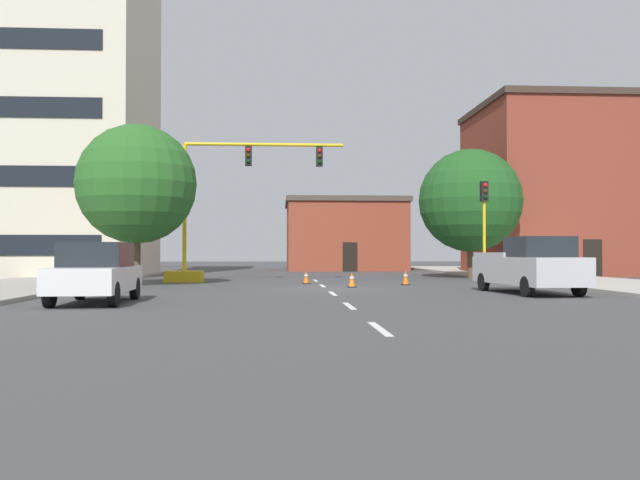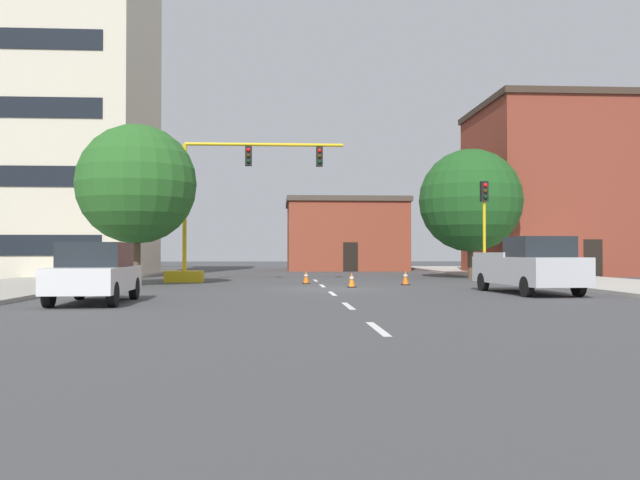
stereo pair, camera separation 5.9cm
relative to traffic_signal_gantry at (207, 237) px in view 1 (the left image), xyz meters
The scene contains 20 objects.
ground_plane 8.73m from the traffic_signal_gantry, 50.38° to the right, with size 160.00×160.00×0.00m, color #424244.
sidewalk_left 7.56m from the traffic_signal_gantry, 168.13° to the left, with size 6.00×56.00×0.14m, color #9E998E.
sidewalk_right 18.06m from the traffic_signal_gantry, ahead, with size 6.00×56.00×0.14m, color #B2ADA3.
lane_stripe_seg_0 21.32m from the traffic_signal_gantry, 75.28° to the right, with size 0.16×2.40×0.01m, color silver.
lane_stripe_seg_1 16.10m from the traffic_signal_gantry, 70.26° to the right, with size 0.16×2.40×0.01m, color silver.
lane_stripe_seg_2 11.15m from the traffic_signal_gantry, 60.47° to the right, with size 0.16×2.40×0.01m, color silver.
lane_stripe_seg_3 7.07m from the traffic_signal_gantry, 36.65° to the right, with size 0.16×2.40×0.01m, color silver.
lane_stripe_seg_4 6.01m from the traffic_signal_gantry, 15.49° to the left, with size 0.16×2.40×0.01m, color silver.
building_tall_left 16.87m from the traffic_signal_gantry, 142.78° to the left, with size 13.92×11.29×22.20m.
building_brick_center 23.97m from the traffic_signal_gantry, 68.22° to the left, with size 9.55×9.87×5.74m.
building_row_right 24.12m from the traffic_signal_gantry, 24.70° to the left, with size 10.37×10.33×11.08m.
traffic_signal_gantry is the anchor object (origin of this frame).
traffic_light_pole_right 13.38m from the traffic_signal_gantry, ahead, with size 0.32×0.47×4.80m.
tree_right_mid 14.99m from the traffic_signal_gantry, 16.03° to the left, with size 5.77×5.77×7.25m.
tree_left_near 4.89m from the traffic_signal_gantry, 127.75° to the right, with size 5.19×5.19×7.02m.
pickup_truck_silver 15.86m from the traffic_signal_gantry, 39.05° to the right, with size 2.46×5.55×1.99m.
sedan_white_near_left 13.69m from the traffic_signal_gantry, 97.41° to the right, with size 1.97×4.55×1.74m.
traffic_cone_roadside_a 5.53m from the traffic_signal_gantry, 23.13° to the right, with size 0.36×0.36×0.60m.
traffic_cone_roadside_b 8.66m from the traffic_signal_gantry, 39.48° to the right, with size 0.36×0.36×0.62m.
traffic_cone_roadside_c 9.96m from the traffic_signal_gantry, 21.18° to the right, with size 0.36×0.36×0.66m.
Camera 1 is at (-1.94, -26.85, 1.46)m, focal length 38.14 mm.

